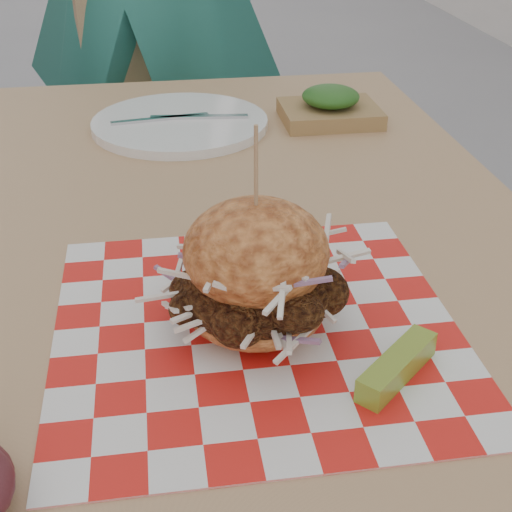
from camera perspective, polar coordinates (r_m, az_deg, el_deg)
name	(u,v)px	position (r m, az deg, el deg)	size (l,w,h in m)	color
patio_table	(201,290)	(0.85, -4.44, -2.73)	(0.80, 1.20, 0.75)	tan
patio_chair	(159,110)	(1.84, -7.79, 11.52)	(0.51, 0.52, 0.95)	tan
paper_liner	(256,327)	(0.65, 0.00, -5.67)	(0.36, 0.36, 0.00)	red
sandwich	(256,276)	(0.62, 0.00, -1.63)	(0.17, 0.17, 0.19)	orange
pickle_spear	(397,366)	(0.59, 11.22, -8.66)	(0.10, 0.02, 0.02)	olive
place_setting	(180,123)	(1.12, -6.10, 10.51)	(0.27, 0.27, 0.02)	white
kraft_tray	(330,107)	(1.14, 5.95, 11.75)	(0.15, 0.12, 0.06)	olive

